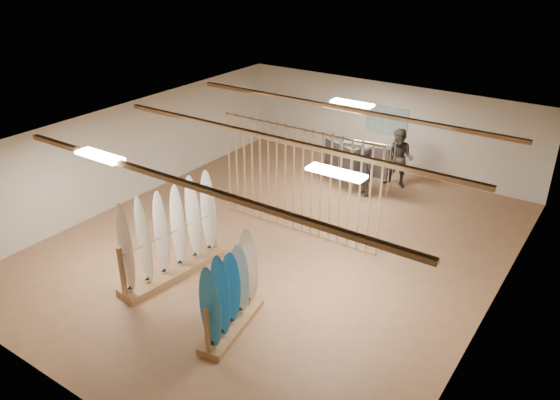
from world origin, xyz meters
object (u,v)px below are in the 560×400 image
Objects in this scene: rack_left at (171,247)px; shopper_b at (400,155)px; rack_right at (231,303)px; shopper_a at (365,167)px; clothing_rack_b at (366,159)px; clothing_rack_a at (343,156)px.

rack_left is 1.31× the size of shopper_b.
shopper_b reaches higher than rack_right.
clothing_rack_b is at bearing -39.88° from shopper_a.
shopper_a is 0.85× the size of shopper_b.
shopper_b reaches higher than clothing_rack_b.
shopper_b is at bearing -90.08° from shopper_a.
rack_left reaches higher than rack_right.
clothing_rack_b is at bearing 26.16° from clothing_rack_a.
shopper_b is (2.18, 7.33, 0.29)m from rack_left.
clothing_rack_a is 0.93× the size of clothing_rack_b.
rack_right is 1.29× the size of clothing_rack_a.
rack_left is at bearing -109.64° from shopper_b.
shopper_a reaches higher than clothing_rack_b.
rack_right reaches higher than clothing_rack_b.
shopper_b is at bearing 80.34° from rack_left.
clothing_rack_a is at bearing 176.39° from clothing_rack_b.
clothing_rack_b is 0.79× the size of shopper_b.
shopper_b is (-0.08, 8.04, 0.41)m from rack_right.
shopper_a is at bearing 84.64° from rack_right.
clothing_rack_b is (-0.72, 7.13, 0.44)m from rack_right.
clothing_rack_a is at bearing 89.75° from rack_left.
shopper_a is (0.08, -0.19, -0.18)m from clothing_rack_b.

